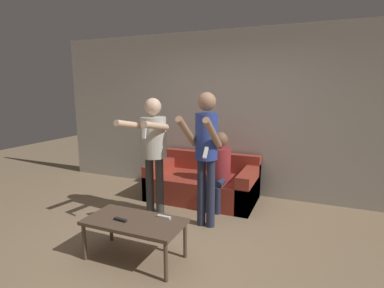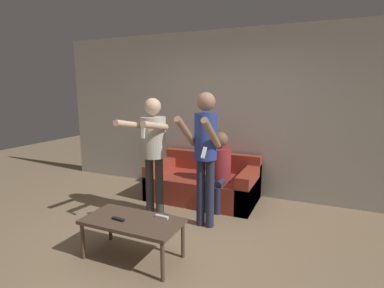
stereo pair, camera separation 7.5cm
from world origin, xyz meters
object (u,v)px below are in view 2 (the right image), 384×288
at_px(couch, 204,184).
at_px(coffee_table, 132,224).
at_px(remote_near, 118,219).
at_px(remote_far, 162,217).
at_px(person_standing_left, 153,144).
at_px(person_standing_right, 205,146).
at_px(person_seated, 219,167).

xyz_separation_m(couch, coffee_table, (-0.04, -1.92, 0.14)).
bearing_deg(remote_near, remote_far, 31.18).
bearing_deg(couch, person_standing_left, -112.03).
bearing_deg(remote_far, person_standing_right, 78.99).
distance_m(coffee_table, remote_far, 0.31).
bearing_deg(remote_far, remote_near, -148.82).
bearing_deg(coffee_table, person_seated, 77.80).
xyz_separation_m(person_seated, remote_far, (-0.11, -1.54, -0.18)).
bearing_deg(person_standing_right, remote_far, -101.01).
xyz_separation_m(person_seated, coffee_table, (-0.37, -1.70, -0.23)).
relative_size(couch, person_seated, 1.49).
bearing_deg(coffee_table, remote_far, 31.88).
bearing_deg(person_seated, person_standing_right, -85.93).
relative_size(person_standing_left, person_seated, 1.45).
distance_m(person_standing_right, remote_far, 1.05).
height_order(person_standing_left, person_seated, person_standing_left).
bearing_deg(person_seated, remote_far, -94.08).
bearing_deg(person_standing_right, couch, 112.01).
relative_size(person_standing_right, person_seated, 1.52).
distance_m(coffee_table, remote_near, 0.15).
bearing_deg(person_standing_right, coffee_table, -113.00).
bearing_deg(couch, person_standing_right, -67.99).
bearing_deg(coffee_table, remote_near, -150.32).
bearing_deg(person_standing_left, remote_far, -54.59).
height_order(person_standing_left, coffee_table, person_standing_left).
height_order(person_standing_left, person_standing_right, person_standing_right).
height_order(couch, person_seated, person_seated).
relative_size(person_seated, coffee_table, 1.10).
bearing_deg(couch, coffee_table, -91.31).
height_order(couch, remote_far, couch).
bearing_deg(person_seated, coffee_table, -102.20).
xyz_separation_m(person_standing_right, remote_near, (-0.54, -1.06, -0.62)).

